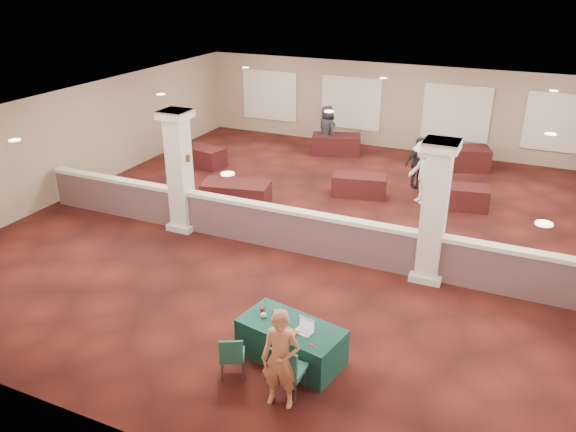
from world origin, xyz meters
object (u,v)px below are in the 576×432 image
at_px(far_table_front_right, 460,197).
at_px(far_table_back_left, 202,156).
at_px(attendee_a, 184,144).
at_px(far_table_back_right, 460,158).
at_px(attendee_b, 423,172).
at_px(far_table_back_center, 336,144).
at_px(attendee_c, 417,163).
at_px(attendee_d, 327,130).
at_px(near_table, 291,342).
at_px(conf_chair_side, 232,354).
at_px(woman, 281,360).
at_px(far_table_front_center, 359,185).
at_px(conf_chair_main, 287,368).
at_px(far_table_front_left, 237,195).

relative_size(far_table_front_right, far_table_back_left, 0.98).
bearing_deg(attendee_a, far_table_back_right, 9.74).
relative_size(far_table_front_right, attendee_b, 0.85).
height_order(far_table_back_center, attendee_b, attendee_b).
height_order(attendee_c, attendee_d, attendee_d).
relative_size(near_table, far_table_back_left, 1.12).
height_order(conf_chair_side, far_table_back_left, conf_chair_side).
relative_size(woman, far_table_front_right, 1.07).
bearing_deg(woman, conf_chair_side, 159.90).
height_order(far_table_back_center, attendee_a, attendee_a).
relative_size(far_table_back_left, attendee_c, 1.01).
distance_m(attendee_b, attendee_c, 1.30).
height_order(far_table_front_center, far_table_back_left, far_table_back_left).
bearing_deg(conf_chair_main, near_table, 109.42).
relative_size(woman, attendee_c, 1.05).
bearing_deg(conf_chair_side, far_table_front_left, 91.88).
xyz_separation_m(far_table_front_left, far_table_front_center, (2.95, 2.40, -0.06)).
xyz_separation_m(conf_chair_main, far_table_front_center, (-1.62, 9.01, -0.26)).
bearing_deg(far_table_front_center, far_table_back_right, 57.48).
height_order(far_table_back_center, attendee_d, attendee_d).
bearing_deg(attendee_d, far_table_front_left, 119.91).
bearing_deg(attendee_d, conf_chair_main, 142.75).
bearing_deg(attendee_d, far_table_back_center, -128.08).
height_order(woman, far_table_back_right, woman).
height_order(far_table_front_left, far_table_back_right, far_table_back_right).
distance_m(near_table, far_table_back_center, 12.24).
height_order(woman, attendee_b, attendee_b).
bearing_deg(conf_chair_main, woman, -101.04).
bearing_deg(far_table_front_right, far_table_back_right, 98.53).
distance_m(far_table_back_center, attendee_a, 5.64).
relative_size(conf_chair_main, far_table_front_left, 0.52).
relative_size(far_table_front_center, far_table_back_left, 0.98).
xyz_separation_m(conf_chair_side, far_table_back_left, (-6.52, 9.46, -0.16)).
bearing_deg(attendee_a, attendee_c, -3.47).
xyz_separation_m(far_table_front_left, far_table_back_left, (-2.98, 2.90, -0.05)).
xyz_separation_m(far_table_back_center, attendee_b, (3.91, -3.50, 0.58)).
bearing_deg(far_table_back_center, conf_chair_side, -78.13).
bearing_deg(attendee_d, conf_chair_side, 138.44).
bearing_deg(woman, far_table_back_left, 119.59).
bearing_deg(far_table_front_center, attendee_d, 124.02).
bearing_deg(attendee_a, conf_chair_side, -64.53).
bearing_deg(attendee_c, far_table_back_left, 132.67).
bearing_deg(attendee_a, attendee_b, -12.27).
relative_size(woman, far_table_back_right, 0.89).
relative_size(near_table, far_table_front_left, 0.97).
bearing_deg(far_table_back_left, far_table_front_left, -44.19).
distance_m(near_table, far_table_front_right, 8.54).
distance_m(far_table_front_left, far_table_back_center, 6.16).
distance_m(near_table, conf_chair_main, 1.03).
xyz_separation_m(far_table_front_center, attendee_b, (1.83, 0.20, 0.61)).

